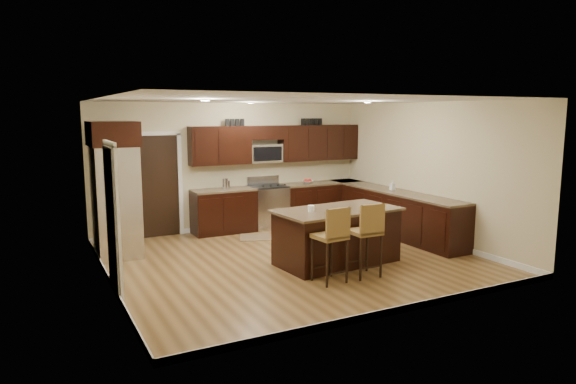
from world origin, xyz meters
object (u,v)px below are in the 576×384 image
range (268,206)px  stool_left (333,236)px  island (337,238)px  stool_mid (367,231)px  refrigerator (115,188)px

range → stool_left: bearing=-101.0°
range → island: bearing=-92.4°
range → stool_mid: (-0.13, -3.81, 0.25)m
stool_left → stool_mid: size_ratio=1.00×
stool_mid → refrigerator: (-3.17, 3.01, 0.48)m
stool_mid → stool_left: bearing=-178.9°
range → stool_mid: 3.82m
range → island: size_ratio=0.52×
island → stool_left: (-0.62, -0.85, 0.28)m
island → refrigerator: (-3.18, 2.16, 0.77)m
stool_left → range: bearing=73.0°
stool_mid → refrigerator: refrigerator is taller
refrigerator → stool_left: bearing=-49.7°
range → stool_left: stool_left is taller
range → refrigerator: refrigerator is taller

